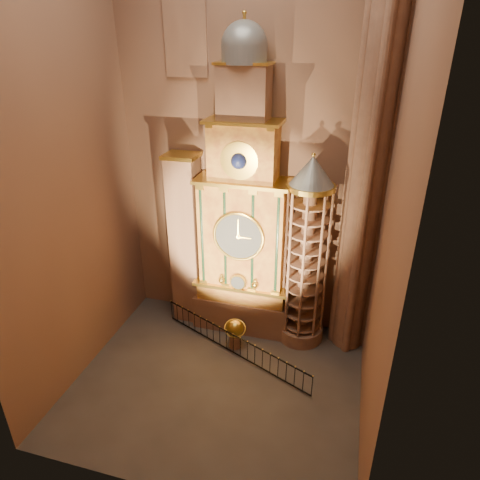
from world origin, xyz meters
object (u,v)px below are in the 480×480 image
(stair_turret, at_px, (306,256))
(celestial_globe, at_px, (235,331))
(astronomical_clock, at_px, (243,223))
(portrait_tower, at_px, (186,241))
(iron_railing, at_px, (233,344))

(stair_turret, bearing_deg, celestial_globe, -151.37)
(astronomical_clock, xyz_separation_m, celestial_globe, (0.11, -2.12, -5.63))
(stair_turret, height_order, celestial_globe, stair_turret)
(portrait_tower, bearing_deg, astronomical_clock, -0.29)
(celestial_globe, relative_size, iron_railing, 0.19)
(stair_turret, bearing_deg, iron_railing, -143.21)
(iron_railing, bearing_deg, stair_turret, 36.79)
(astronomical_clock, bearing_deg, portrait_tower, 179.71)
(stair_turret, distance_m, celestial_globe, 5.72)
(astronomical_clock, bearing_deg, celestial_globe, -87.07)
(astronomical_clock, relative_size, portrait_tower, 1.64)
(stair_turret, bearing_deg, portrait_tower, 177.67)
(iron_railing, bearing_deg, astronomical_clock, 93.89)
(stair_turret, height_order, iron_railing, stair_turret)
(portrait_tower, bearing_deg, iron_railing, -37.57)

